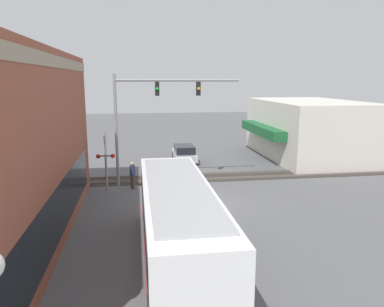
# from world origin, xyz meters

# --- Properties ---
(ground_plane) EXTENTS (120.00, 120.00, 0.00)m
(ground_plane) POSITION_xyz_m (0.00, 0.00, 0.00)
(ground_plane) COLOR #565659
(shop_building) EXTENTS (12.98, 8.92, 5.17)m
(shop_building) POSITION_xyz_m (12.10, -11.31, 2.58)
(shop_building) COLOR beige
(shop_building) RESTS_ON ground
(city_bus) EXTENTS (10.88, 2.59, 3.23)m
(city_bus) POSITION_xyz_m (-6.78, 2.80, 1.78)
(city_bus) COLOR white
(city_bus) RESTS_ON ground
(traffic_signal_gantry) EXTENTS (0.42, 8.28, 7.41)m
(traffic_signal_gantry) POSITION_xyz_m (4.71, 3.31, 5.41)
(traffic_signal_gantry) COLOR gray
(traffic_signal_gantry) RESTS_ON ground
(crossing_signal) EXTENTS (1.41, 1.18, 3.81)m
(crossing_signal) POSITION_xyz_m (3.63, 6.26, 2.30)
(crossing_signal) COLOR gray
(crossing_signal) RESTS_ON ground
(rail_track_near) EXTENTS (2.60, 60.00, 0.15)m
(rail_track_near) POSITION_xyz_m (6.00, 0.00, 0.03)
(rail_track_near) COLOR #332D28
(rail_track_near) RESTS_ON ground
(parked_car_silver) EXTENTS (4.35, 1.82, 1.43)m
(parked_car_silver) POSITION_xyz_m (11.72, 0.20, 0.67)
(parked_car_silver) COLOR #B7B7BC
(parked_car_silver) RESTS_ON ground
(pedestrian_at_crossing) EXTENTS (0.34, 0.34, 1.80)m
(pedestrian_at_crossing) POSITION_xyz_m (3.94, 4.61, 0.92)
(pedestrian_at_crossing) COLOR #473828
(pedestrian_at_crossing) RESTS_ON ground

